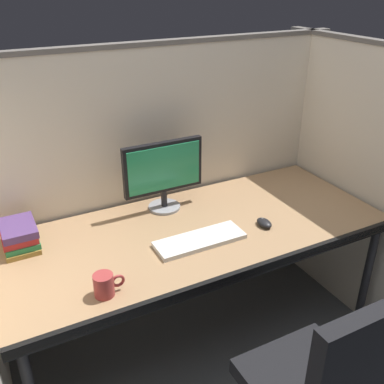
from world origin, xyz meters
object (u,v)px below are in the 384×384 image
(computer_mouse, at_px, (264,223))
(keyboard_main, at_px, (200,240))
(desk, at_px, (198,238))
(monitor_center, at_px, (163,171))
(coffee_mug, at_px, (105,285))
(book_stack, at_px, (19,236))

(computer_mouse, bearing_deg, keyboard_main, 177.08)
(desk, relative_size, keyboard_main, 4.42)
(desk, height_order, monitor_center, monitor_center)
(monitor_center, bearing_deg, keyboard_main, -88.25)
(computer_mouse, bearing_deg, coffee_mug, -170.75)
(keyboard_main, bearing_deg, coffee_mug, -162.64)
(keyboard_main, xyz_separation_m, computer_mouse, (0.35, -0.02, 0.01))
(keyboard_main, bearing_deg, desk, 66.80)
(desk, distance_m, coffee_mug, 0.61)
(keyboard_main, bearing_deg, book_stack, 155.22)
(monitor_center, distance_m, coffee_mug, 0.75)
(monitor_center, xyz_separation_m, coffee_mug, (-0.49, -0.54, -0.17))
(coffee_mug, bearing_deg, book_stack, 115.82)
(keyboard_main, distance_m, book_stack, 0.83)
(keyboard_main, xyz_separation_m, coffee_mug, (-0.51, -0.16, 0.04))
(monitor_center, relative_size, computer_mouse, 4.48)
(computer_mouse, bearing_deg, book_stack, 161.75)
(monitor_center, bearing_deg, desk, -78.79)
(book_stack, bearing_deg, monitor_center, 2.49)
(computer_mouse, bearing_deg, monitor_center, 132.72)
(desk, bearing_deg, computer_mouse, -20.97)
(desk, bearing_deg, coffee_mug, -154.73)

